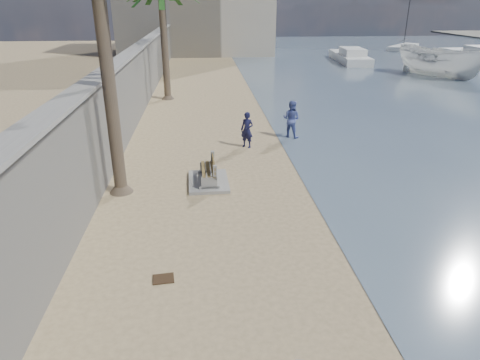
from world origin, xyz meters
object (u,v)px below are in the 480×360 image
boat_cruiser (441,60)px  sailboat_west (403,47)px  yacht_near (475,56)px  yacht_far (349,58)px  bench_far (208,173)px  person_a (247,127)px  person_b (291,117)px

boat_cruiser → sailboat_west: (6.54, 21.29, -1.10)m
yacht_near → yacht_far: same height
yacht_far → sailboat_west: sailboat_west is taller
bench_far → yacht_near: yacht_near is taller
person_a → boat_cruiser: (18.38, 17.62, 0.50)m
boat_cruiser → yacht_near: 14.57m
boat_cruiser → yacht_far: size_ratio=0.39×
person_b → sailboat_west: (22.68, 37.57, -0.66)m
bench_far → person_a: 4.35m
person_b → yacht_near: person_b is taller
yacht_far → person_b: bearing=161.4°
person_a → boat_cruiser: boat_cruiser is taller
person_b → boat_cruiser: boat_cruiser is taller
person_a → yacht_far: bearing=94.6°
yacht_near → person_a: bearing=135.9°
boat_cruiser → yacht_far: boat_cruiser is taller
person_b → sailboat_west: sailboat_west is taller
bench_far → person_a: person_a is taller
yacht_near → yacht_far: 14.37m
yacht_near → sailboat_west: bearing=18.3°
bench_far → person_b: person_b is taller
boat_cruiser → yacht_far: (-4.48, 10.26, -1.06)m
person_b → yacht_far: (11.65, 26.54, -0.63)m
person_b → person_a: bearing=64.2°
person_a → yacht_near: bearing=76.1°
boat_cruiser → yacht_near: (9.88, 10.65, -1.06)m
bench_far → person_a: (1.80, 3.93, 0.53)m
yacht_far → sailboat_west: size_ratio=0.97×
person_b → yacht_far: person_b is taller
yacht_near → person_b: bearing=136.8°
sailboat_west → person_a: bearing=-122.6°
person_b → sailboat_west: bearing=-87.7°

